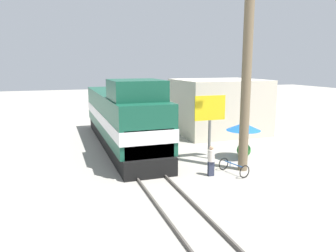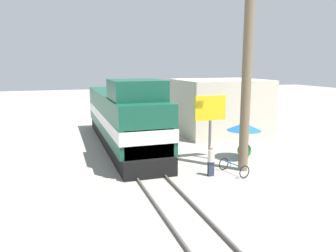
{
  "view_description": "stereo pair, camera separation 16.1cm",
  "coord_description": "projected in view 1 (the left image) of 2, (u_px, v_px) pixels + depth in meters",
  "views": [
    {
      "loc": [
        -4.32,
        -16.9,
        5.64
      ],
      "look_at": [
        1.2,
        -0.97,
        2.46
      ],
      "focal_mm": 35.0,
      "sensor_mm": 36.0,
      "label": 1
    },
    {
      "loc": [
        -4.17,
        -16.96,
        5.64
      ],
      "look_at": [
        1.2,
        -0.97,
        2.46
      ],
      "focal_mm": 35.0,
      "sensor_mm": 36.0,
      "label": 2
    }
  ],
  "objects": [
    {
      "name": "rail_near",
      "position": [
        129.0,
        168.0,
        17.88
      ],
      "size": [
        0.08,
        31.97,
        0.15
      ],
      "primitive_type": "cube",
      "color": "#4C4742",
      "rests_on": "ground_plane"
    },
    {
      "name": "utility_pole",
      "position": [
        247.0,
        57.0,
        16.68
      ],
      "size": [
        1.8,
        0.5,
        11.91
      ],
      "color": "#726047",
      "rests_on": "ground_plane"
    },
    {
      "name": "building_block_distant",
      "position": [
        219.0,
        106.0,
        27.09
      ],
      "size": [
        6.85,
        5.94,
        4.42
      ],
      "primitive_type": "cube",
      "color": "beige",
      "rests_on": "ground_plane"
    },
    {
      "name": "bicycle",
      "position": [
        234.0,
        167.0,
        17.09
      ],
      "size": [
        1.01,
        1.72,
        0.67
      ],
      "rotation": [
        0.0,
        0.0,
        -2.92
      ],
      "color": "black",
      "rests_on": "ground_plane"
    },
    {
      "name": "shrub_cluster",
      "position": [
        244.0,
        150.0,
        20.2
      ],
      "size": [
        0.86,
        0.86,
        0.86
      ],
      "primitive_type": "sphere",
      "color": "#388C38",
      "rests_on": "ground_plane"
    },
    {
      "name": "ground_plane",
      "position": [
        142.0,
        168.0,
        18.13
      ],
      "size": [
        120.0,
        120.0,
        0.0
      ],
      "primitive_type": "plane",
      "color": "gray"
    },
    {
      "name": "person_bystander",
      "position": [
        211.0,
        160.0,
        16.68
      ],
      "size": [
        0.34,
        0.34,
        1.59
      ],
      "color": "#2D3347",
      "rests_on": "ground_plane"
    },
    {
      "name": "vendor_umbrella",
      "position": [
        243.0,
        127.0,
        19.52
      ],
      "size": [
        2.04,
        2.04,
        2.22
      ],
      "color": "#4C4C4C",
      "rests_on": "ground_plane"
    },
    {
      "name": "billboard_sign",
      "position": [
        210.0,
        112.0,
        19.42
      ],
      "size": [
        1.97,
        0.12,
        3.83
      ],
      "color": "#595959",
      "rests_on": "ground_plane"
    },
    {
      "name": "rail_far",
      "position": [
        154.0,
        165.0,
        18.35
      ],
      "size": [
        0.08,
        31.97,
        0.15
      ],
      "primitive_type": "cube",
      "color": "#4C4742",
      "rests_on": "ground_plane"
    },
    {
      "name": "locomotive",
      "position": [
        123.0,
        118.0,
        22.48
      ],
      "size": [
        3.07,
        15.05,
        4.79
      ],
      "color": "black",
      "rests_on": "ground_plane"
    }
  ]
}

